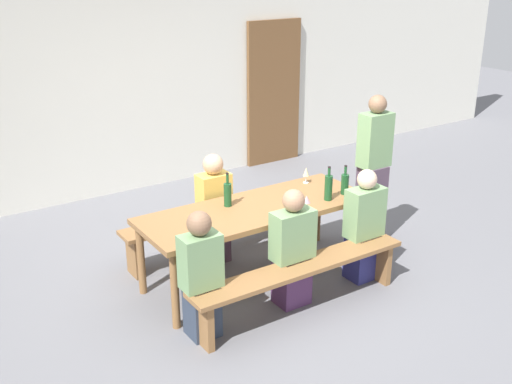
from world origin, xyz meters
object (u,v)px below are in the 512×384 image
(seated_guest_near_0, at_px, (201,277))
(standing_host, at_px, (373,173))
(wine_bottle_0, at_px, (328,187))
(wine_bottle_2, at_px, (345,184))
(bench_near, at_px, (301,274))
(wine_glass_0, at_px, (307,200))
(tasting_table, at_px, (256,214))
(bench_far, at_px, (219,220))
(seated_guest_near_2, at_px, (364,228))
(seated_guest_near_1, at_px, (292,251))
(seated_guest_far_0, at_px, (214,210))
(wine_bottle_1, at_px, (228,194))
(wooden_door, at_px, (274,93))
(wine_glass_1, at_px, (306,172))

(seated_guest_near_0, relative_size, standing_host, 0.68)
(wine_bottle_0, relative_size, wine_bottle_2, 1.14)
(bench_near, bearing_deg, wine_glass_0, 47.94)
(tasting_table, distance_m, bench_far, 0.77)
(bench_near, distance_m, seated_guest_near_2, 0.89)
(seated_guest_near_1, relative_size, seated_guest_far_0, 0.96)
(wine_bottle_0, bearing_deg, wine_glass_0, -162.42)
(seated_guest_near_0, distance_m, seated_guest_far_0, 1.35)
(wine_bottle_1, relative_size, wine_bottle_2, 1.11)
(tasting_table, xyz_separation_m, seated_guest_near_2, (0.86, -0.56, -0.15))
(wooden_door, distance_m, bench_far, 3.21)
(wine_bottle_1, height_order, seated_guest_far_0, seated_guest_far_0)
(wooden_door, bearing_deg, wine_glass_1, -118.65)
(seated_guest_near_0, bearing_deg, seated_guest_near_2, -90.00)
(seated_guest_near_0, xyz_separation_m, seated_guest_near_2, (1.76, 0.00, -0.01))
(wine_glass_0, relative_size, seated_guest_near_0, 0.14)
(wine_bottle_2, bearing_deg, bench_far, 135.33)
(seated_guest_near_2, bearing_deg, wine_bottle_2, -8.34)
(bench_far, height_order, wine_bottle_1, wine_bottle_1)
(wine_bottle_1, distance_m, seated_guest_far_0, 0.51)
(wooden_door, distance_m, seated_guest_far_0, 3.37)
(wine_bottle_0, bearing_deg, seated_guest_near_1, -153.86)
(wine_bottle_1, bearing_deg, wine_glass_0, -43.74)
(wine_bottle_2, relative_size, seated_guest_far_0, 0.26)
(tasting_table, height_order, wine_bottle_2, wine_bottle_2)
(standing_host, bearing_deg, wine_bottle_0, 15.82)
(tasting_table, xyz_separation_m, seated_guest_far_0, (-0.14, 0.56, -0.12))
(wine_bottle_1, bearing_deg, wine_bottle_0, -24.38)
(seated_guest_near_1, xyz_separation_m, standing_host, (1.46, 0.55, 0.28))
(bench_near, height_order, seated_guest_near_2, seated_guest_near_2)
(wine_bottle_2, bearing_deg, wine_bottle_0, -171.83)
(tasting_table, bearing_deg, seated_guest_near_2, -32.83)
(wine_bottle_0, relative_size, seated_guest_near_1, 0.31)
(wine_bottle_0, distance_m, standing_host, 0.84)
(seated_guest_far_0, bearing_deg, wooden_door, 134.73)
(bench_near, bearing_deg, seated_guest_near_0, 170.51)
(tasting_table, distance_m, wine_glass_1, 0.85)
(seated_guest_near_2, xyz_separation_m, seated_guest_far_0, (-1.00, 1.11, 0.03))
(wine_glass_1, distance_m, seated_guest_near_1, 1.17)
(bench_far, relative_size, seated_guest_near_1, 1.95)
(wine_glass_0, distance_m, standing_host, 1.20)
(wooden_door, bearing_deg, bench_near, -121.74)
(wine_bottle_1, relative_size, wine_glass_1, 1.96)
(wooden_door, distance_m, wine_glass_0, 3.77)
(seated_guest_near_2, bearing_deg, wine_bottle_0, 29.68)
(wine_bottle_1, bearing_deg, wine_bottle_2, -18.10)
(wine_bottle_0, distance_m, seated_guest_near_2, 0.51)
(wine_glass_0, height_order, seated_guest_near_1, seated_guest_near_1)
(wine_bottle_1, relative_size, seated_guest_near_0, 0.30)
(seated_guest_far_0, bearing_deg, wine_bottle_1, -10.19)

